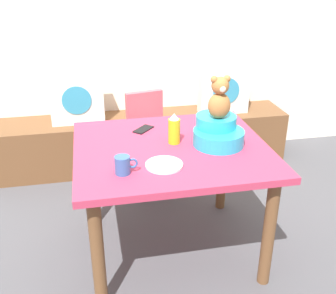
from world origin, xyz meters
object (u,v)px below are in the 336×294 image
(dining_table, at_px, (171,163))
(coffee_mug, at_px, (123,165))
(infant_seat_teal, at_px, (218,132))
(teddy_bear, at_px, (220,98))
(dinner_plate_near, at_px, (164,165))
(pillow_floral_left, at_px, (77,98))
(dinner_plate_far, at_px, (217,122))
(cell_phone, at_px, (143,129))
(highchair, at_px, (150,129))
(ketchup_bottle, at_px, (174,129))
(pillow_floral_right, at_px, (224,89))

(dining_table, height_order, coffee_mug, coffee_mug)
(infant_seat_teal, height_order, teddy_bear, teddy_bear)
(dinner_plate_near, bearing_deg, pillow_floral_left, 107.68)
(dinner_plate_far, bearing_deg, pillow_floral_left, 135.48)
(dinner_plate_near, xyz_separation_m, cell_phone, (-0.04, 0.51, -0.00))
(highchair, distance_m, ketchup_bottle, 0.82)
(teddy_bear, bearing_deg, ketchup_bottle, 167.23)
(highchair, xyz_separation_m, ketchup_bottle, (0.02, -0.76, 0.31))
(coffee_mug, distance_m, cell_phone, 0.58)
(coffee_mug, height_order, dinner_plate_near, coffee_mug)
(infant_seat_teal, bearing_deg, pillow_floral_left, 123.86)
(teddy_bear, relative_size, dinner_plate_near, 1.25)
(dining_table, bearing_deg, pillow_floral_left, 114.27)
(cell_phone, bearing_deg, pillow_floral_right, -89.57)
(highchair, bearing_deg, ketchup_bottle, -88.13)
(dining_table, xyz_separation_m, coffee_mug, (-0.31, -0.27, 0.16))
(infant_seat_teal, relative_size, dinner_plate_near, 1.65)
(pillow_floral_left, distance_m, dining_table, 1.34)
(dining_table, relative_size, coffee_mug, 9.36)
(pillow_floral_left, distance_m, pillow_floral_right, 1.29)
(teddy_bear, bearing_deg, coffee_mug, -156.03)
(dinner_plate_far, bearing_deg, coffee_mug, -139.88)
(highchair, relative_size, cell_phone, 5.49)
(ketchup_bottle, bearing_deg, coffee_mug, -136.54)
(pillow_floral_right, height_order, dinner_plate_far, pillow_floral_right)
(pillow_floral_left, distance_m, infant_seat_teal, 1.49)
(coffee_mug, distance_m, dinner_plate_near, 0.23)
(pillow_floral_right, height_order, cell_phone, pillow_floral_right)
(dining_table, distance_m, cell_phone, 0.33)
(dining_table, bearing_deg, dinner_plate_far, 39.20)
(dining_table, bearing_deg, coffee_mug, -138.79)
(dinner_plate_near, bearing_deg, dinner_plate_far, 49.14)
(pillow_floral_left, height_order, cell_phone, pillow_floral_left)
(dinner_plate_near, xyz_separation_m, dinner_plate_far, (0.47, 0.54, 0.00))
(dining_table, xyz_separation_m, teddy_bear, (0.28, -0.01, 0.39))
(pillow_floral_left, bearing_deg, teddy_bear, -56.15)
(infant_seat_teal, distance_m, ketchup_bottle, 0.26)
(dining_table, xyz_separation_m, ketchup_bottle, (0.03, 0.05, 0.19))
(coffee_mug, bearing_deg, highchair, 74.03)
(cell_phone, bearing_deg, teddy_bear, -173.16)
(highchair, bearing_deg, pillow_floral_right, 29.52)
(teddy_bear, bearing_deg, infant_seat_teal, 90.00)
(pillow_floral_right, xyz_separation_m, ketchup_bottle, (-0.71, -1.18, 0.15))
(highchair, height_order, cell_phone, highchair)
(teddy_bear, relative_size, dinner_plate_far, 1.25)
(pillow_floral_right, height_order, ketchup_bottle, ketchup_bottle)
(infant_seat_teal, relative_size, ketchup_bottle, 1.78)
(coffee_mug, relative_size, cell_phone, 0.83)
(teddy_bear, xyz_separation_m, ketchup_bottle, (-0.25, 0.06, -0.19))
(pillow_floral_left, relative_size, highchair, 0.56)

